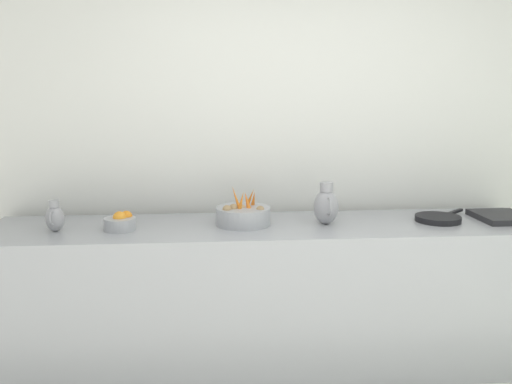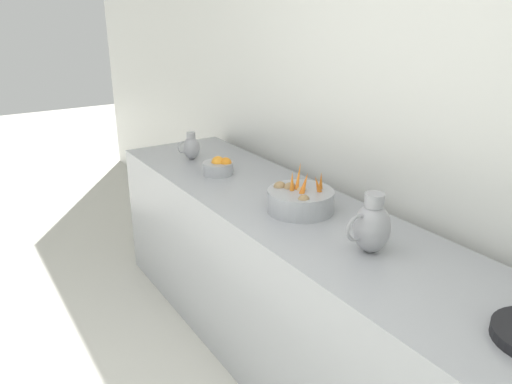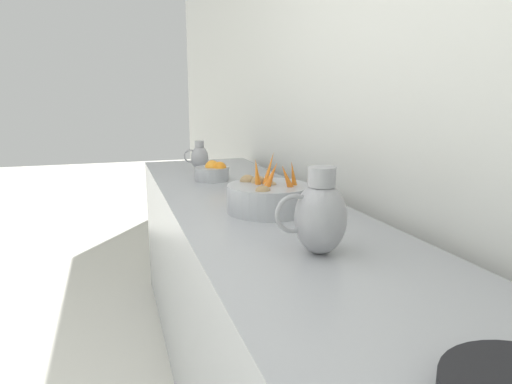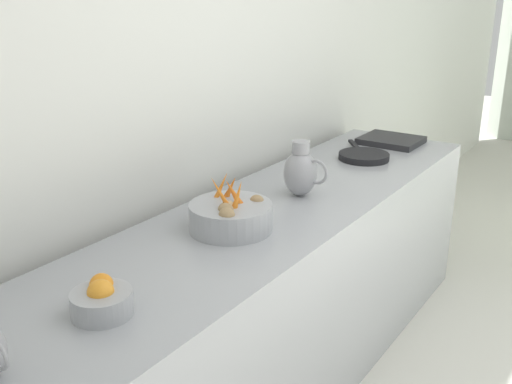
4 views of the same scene
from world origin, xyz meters
name	(u,v)px [view 4 (image 4 of 4)]	position (x,y,z in m)	size (l,w,h in m)	color
tile_wall_left	(235,50)	(-1.95, 0.21, 1.50)	(0.10, 9.69, 3.00)	silver
prep_counter	(255,313)	(-1.49, -0.29, 0.45)	(0.70, 3.33, 0.89)	#9EA0A5
vegetable_colander	(231,216)	(-1.50, -0.45, 0.95)	(0.33, 0.33, 0.23)	#9EA0A5
orange_bowl	(102,299)	(-1.44, -1.16, 0.94)	(0.18, 0.18, 0.11)	#9EA0A5
metal_pitcher_tall	(301,171)	(-1.48, 0.05, 1.01)	(0.21, 0.15, 0.25)	#939399
counter_sink_basin	(391,140)	(-1.50, 1.16, 0.91)	(0.34, 0.30, 0.04)	#232326
skillet_on_counter	(364,156)	(-1.49, 0.76, 0.91)	(0.35, 0.39, 0.03)	black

